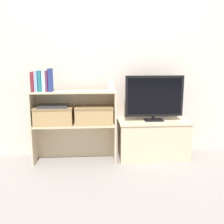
{
  "coord_description": "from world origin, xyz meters",
  "views": [
    {
      "loc": [
        -0.22,
        -2.82,
        1.18
      ],
      "look_at": [
        0.0,
        0.14,
        0.58
      ],
      "focal_mm": 42.0,
      "sensor_mm": 36.0,
      "label": 1
    }
  ],
  "objects_px": {
    "tv": "(154,97)",
    "storage_basket_right": "(94,114)",
    "book_ivory": "(44,81)",
    "tv_stand": "(153,139)",
    "book_plum": "(47,81)",
    "storage_basket_left": "(54,115)",
    "book_maroon": "(33,82)",
    "book_navy": "(50,80)",
    "book_teal": "(40,81)",
    "laptop": "(53,106)",
    "book_skyblue": "(37,81)",
    "baby_monitor": "(110,86)"
  },
  "relations": [
    {
      "from": "storage_basket_right",
      "to": "book_skyblue",
      "type": "bearing_deg",
      "value": -177.63
    },
    {
      "from": "book_skyblue",
      "to": "storage_basket_left",
      "type": "bearing_deg",
      "value": 9.02
    },
    {
      "from": "tv_stand",
      "to": "book_maroon",
      "type": "bearing_deg",
      "value": -176.17
    },
    {
      "from": "book_skyblue",
      "to": "laptop",
      "type": "relative_size",
      "value": 0.68
    },
    {
      "from": "tv",
      "to": "storage_basket_left",
      "type": "distance_m",
      "value": 1.19
    },
    {
      "from": "book_teal",
      "to": "storage_basket_right",
      "type": "relative_size",
      "value": 0.53
    },
    {
      "from": "tv_stand",
      "to": "book_ivory",
      "type": "height_order",
      "value": "book_ivory"
    },
    {
      "from": "tv_stand",
      "to": "book_navy",
      "type": "xyz_separation_m",
      "value": [
        -1.18,
        -0.09,
        0.73
      ]
    },
    {
      "from": "book_plum",
      "to": "book_navy",
      "type": "distance_m",
      "value": 0.04
    },
    {
      "from": "book_ivory",
      "to": "storage_basket_left",
      "type": "distance_m",
      "value": 0.4
    },
    {
      "from": "book_ivory",
      "to": "book_plum",
      "type": "height_order",
      "value": "book_ivory"
    },
    {
      "from": "book_navy",
      "to": "baby_monitor",
      "type": "xyz_separation_m",
      "value": [
        0.66,
        0.04,
        -0.08
      ]
    },
    {
      "from": "tv_stand",
      "to": "book_plum",
      "type": "distance_m",
      "value": 1.42
    },
    {
      "from": "book_skyblue",
      "to": "book_teal",
      "type": "xyz_separation_m",
      "value": [
        0.04,
        0.0,
        0.0
      ]
    },
    {
      "from": "tv_stand",
      "to": "book_navy",
      "type": "relative_size",
      "value": 3.37
    },
    {
      "from": "book_teal",
      "to": "storage_basket_left",
      "type": "height_order",
      "value": "book_teal"
    },
    {
      "from": "tv_stand",
      "to": "tv",
      "type": "bearing_deg",
      "value": -90.0
    },
    {
      "from": "tv",
      "to": "storage_basket_right",
      "type": "xyz_separation_m",
      "value": [
        -0.71,
        -0.06,
        -0.18
      ]
    },
    {
      "from": "book_skyblue",
      "to": "laptop",
      "type": "height_order",
      "value": "book_skyblue"
    },
    {
      "from": "book_ivory",
      "to": "laptop",
      "type": "bearing_deg",
      "value": 17.64
    },
    {
      "from": "tv_stand",
      "to": "book_plum",
      "type": "xyz_separation_m",
      "value": [
        -1.22,
        -0.09,
        0.72
      ]
    },
    {
      "from": "tv",
      "to": "book_plum",
      "type": "bearing_deg",
      "value": -175.77
    },
    {
      "from": "book_skyblue",
      "to": "book_navy",
      "type": "xyz_separation_m",
      "value": [
        0.15,
        0.0,
        0.01
      ]
    },
    {
      "from": "tv_stand",
      "to": "book_teal",
      "type": "xyz_separation_m",
      "value": [
        -1.29,
        -0.09,
        0.72
      ]
    },
    {
      "from": "tv",
      "to": "book_navy",
      "type": "bearing_deg",
      "value": -175.64
    },
    {
      "from": "tv_stand",
      "to": "book_ivory",
      "type": "relative_size",
      "value": 3.61
    },
    {
      "from": "tv_stand",
      "to": "book_maroon",
      "type": "height_order",
      "value": "book_maroon"
    },
    {
      "from": "baby_monitor",
      "to": "tv",
      "type": "bearing_deg",
      "value": 5.4
    },
    {
      "from": "tv_stand",
      "to": "book_teal",
      "type": "bearing_deg",
      "value": -175.94
    },
    {
      "from": "book_plum",
      "to": "storage_basket_left",
      "type": "height_order",
      "value": "book_plum"
    },
    {
      "from": "book_maroon",
      "to": "book_navy",
      "type": "xyz_separation_m",
      "value": [
        0.19,
        0.0,
        0.02
      ]
    },
    {
      "from": "book_skyblue",
      "to": "storage_basket_left",
      "type": "height_order",
      "value": "book_skyblue"
    },
    {
      "from": "tv_stand",
      "to": "book_maroon",
      "type": "relative_size",
      "value": 3.92
    },
    {
      "from": "book_maroon",
      "to": "book_navy",
      "type": "relative_size",
      "value": 0.86
    },
    {
      "from": "baby_monitor",
      "to": "book_plum",
      "type": "bearing_deg",
      "value": -176.65
    },
    {
      "from": "book_ivory",
      "to": "tv",
      "type": "bearing_deg",
      "value": 4.12
    },
    {
      "from": "book_plum",
      "to": "laptop",
      "type": "bearing_deg",
      "value": 27.41
    },
    {
      "from": "book_maroon",
      "to": "book_ivory",
      "type": "relative_size",
      "value": 0.92
    },
    {
      "from": "book_navy",
      "to": "laptop",
      "type": "height_order",
      "value": "book_navy"
    },
    {
      "from": "book_navy",
      "to": "book_plum",
      "type": "bearing_deg",
      "value": -180.0
    },
    {
      "from": "baby_monitor",
      "to": "storage_basket_left",
      "type": "height_order",
      "value": "baby_monitor"
    },
    {
      "from": "tv_stand",
      "to": "book_ivory",
      "type": "bearing_deg",
      "value": -175.8
    },
    {
      "from": "laptop",
      "to": "tv_stand",
      "type": "bearing_deg",
      "value": 3.23
    },
    {
      "from": "tv",
      "to": "book_ivory",
      "type": "height_order",
      "value": "book_ivory"
    },
    {
      "from": "book_teal",
      "to": "tv",
      "type": "bearing_deg",
      "value": 3.99
    },
    {
      "from": "tv_stand",
      "to": "book_plum",
      "type": "height_order",
      "value": "book_plum"
    },
    {
      "from": "book_teal",
      "to": "book_plum",
      "type": "bearing_deg",
      "value": -0.0
    },
    {
      "from": "book_navy",
      "to": "laptop",
      "type": "xyz_separation_m",
      "value": [
        0.01,
        0.03,
        -0.3
      ]
    },
    {
      "from": "tv",
      "to": "storage_basket_right",
      "type": "relative_size",
      "value": 1.58
    },
    {
      "from": "book_skyblue",
      "to": "tv",
      "type": "bearing_deg",
      "value": 3.87
    }
  ]
}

